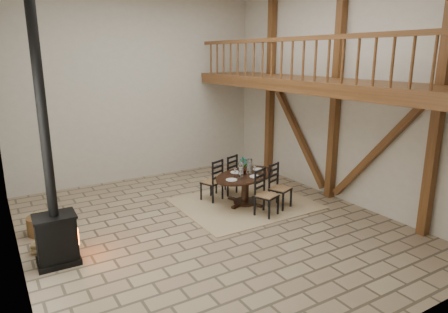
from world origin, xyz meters
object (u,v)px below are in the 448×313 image
dining_table (245,187)px  log_basket (42,224)px  wood_stove (52,201)px  log_stack (41,247)px

dining_table → log_basket: size_ratio=4.02×
dining_table → wood_stove: bearing=168.1°
wood_stove → log_stack: (-0.20, 0.56, -1.01)m
dining_table → log_stack: bearing=160.5°
dining_table → log_stack: (-4.45, -0.11, -0.31)m
wood_stove → log_stack: size_ratio=13.85×
log_basket → log_stack: size_ratio=1.51×
dining_table → log_basket: bearing=149.4°
dining_table → log_basket: dining_table is taller
wood_stove → log_basket: wood_stove is taller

